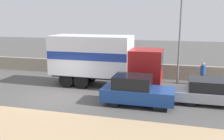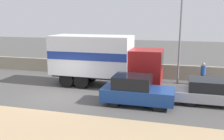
% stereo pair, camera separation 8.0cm
% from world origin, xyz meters
% --- Properties ---
extents(ground_plane, '(80.00, 80.00, 0.00)m').
position_xyz_m(ground_plane, '(0.00, 0.00, 0.00)').
color(ground_plane, '#514F4C').
extents(dirt_shoulder_foreground, '(60.00, 5.83, 0.04)m').
position_xyz_m(dirt_shoulder_foreground, '(0.00, -5.26, 0.02)').
color(dirt_shoulder_foreground, tan).
rests_on(dirt_shoulder_foreground, ground_plane).
extents(stone_wall_backdrop, '(60.00, 0.35, 1.17)m').
position_xyz_m(stone_wall_backdrop, '(0.00, 6.53, 0.58)').
color(stone_wall_backdrop, gray).
rests_on(stone_wall_backdrop, ground_plane).
extents(street_lamp, '(0.56, 0.28, 7.09)m').
position_xyz_m(street_lamp, '(6.98, 5.33, 4.10)').
color(street_lamp, slate).
rests_on(street_lamp, ground_plane).
extents(box_truck, '(7.81, 2.53, 3.59)m').
position_xyz_m(box_truck, '(1.71, 3.17, 2.03)').
color(box_truck, maroon).
rests_on(box_truck, ground_plane).
extents(car_hatchback, '(4.00, 1.78, 1.67)m').
position_xyz_m(car_hatchback, '(4.77, -0.07, 0.82)').
color(car_hatchback, navy).
rests_on(car_hatchback, ground_plane).
extents(car_sedan_second, '(4.53, 1.84, 1.41)m').
position_xyz_m(car_sedan_second, '(9.03, 1.21, 0.70)').
color(car_sedan_second, '#9E9EA3').
rests_on(car_sedan_second, ground_plane).
extents(pedestrian, '(0.36, 0.36, 1.66)m').
position_xyz_m(pedestrian, '(8.73, 5.29, 0.86)').
color(pedestrian, '#473828').
rests_on(pedestrian, ground_plane).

